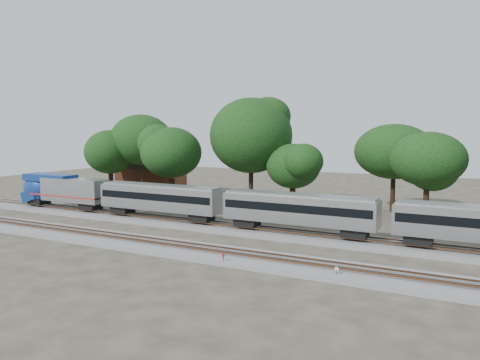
# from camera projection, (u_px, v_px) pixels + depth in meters

# --- Properties ---
(ground) EXTENTS (160.00, 160.00, 0.00)m
(ground) POSITION_uv_depth(u_px,v_px,m) (229.00, 245.00, 44.76)
(ground) COLOR #383328
(ground) RESTS_ON ground
(track_far) EXTENTS (160.00, 5.00, 0.73)m
(track_far) POSITION_uv_depth(u_px,v_px,m) (256.00, 231.00, 50.04)
(track_far) COLOR slate
(track_far) RESTS_ON ground
(track_near) EXTENTS (160.00, 5.00, 0.73)m
(track_near) POSITION_uv_depth(u_px,v_px,m) (207.00, 253.00, 41.21)
(track_near) COLOR slate
(track_near) RESTS_ON ground
(train) EXTENTS (83.80, 2.88, 4.25)m
(train) POSITION_uv_depth(u_px,v_px,m) (300.00, 209.00, 47.50)
(train) COLOR #B1B4B9
(train) RESTS_ON ground
(switch_stand_red) EXTENTS (0.32, 0.16, 1.04)m
(switch_stand_red) POSITION_uv_depth(u_px,v_px,m) (223.00, 258.00, 37.86)
(switch_stand_red) COLOR #512D19
(switch_stand_red) RESTS_ON ground
(switch_stand_white) EXTENTS (0.30, 0.10, 0.96)m
(switch_stand_white) POSITION_uv_depth(u_px,v_px,m) (337.00, 271.00, 34.40)
(switch_stand_white) COLOR #512D19
(switch_stand_white) RESTS_ON ground
(switch_lever) EXTENTS (0.53, 0.35, 0.30)m
(switch_lever) POSITION_uv_depth(u_px,v_px,m) (248.00, 267.00, 37.18)
(switch_lever) COLOR #512D19
(switch_lever) RESTS_ON ground
(brick_building) EXTENTS (12.33, 9.98, 5.22)m
(brick_building) POSITION_uv_depth(u_px,v_px,m) (152.00, 177.00, 83.95)
(brick_building) COLOR brown
(brick_building) RESTS_ON ground
(tree_0) EXTENTS (7.58, 7.58, 10.69)m
(tree_0) POSITION_uv_depth(u_px,v_px,m) (110.00, 152.00, 75.30)
(tree_0) COLOR black
(tree_0) RESTS_ON ground
(tree_1) EXTENTS (9.55, 9.55, 13.46)m
(tree_1) POSITION_uv_depth(u_px,v_px,m) (141.00, 140.00, 75.06)
(tree_1) COLOR black
(tree_1) RESTS_ON ground
(tree_2) EXTENTS (8.01, 8.01, 11.29)m
(tree_2) POSITION_uv_depth(u_px,v_px,m) (171.00, 153.00, 64.47)
(tree_2) COLOR black
(tree_2) RESTS_ON ground
(tree_3) EXTENTS (10.38, 10.38, 14.63)m
(tree_3) POSITION_uv_depth(u_px,v_px,m) (251.00, 136.00, 63.79)
(tree_3) COLOR black
(tree_3) RESTS_ON ground
(tree_4) EXTENTS (6.44, 6.44, 9.08)m
(tree_4) POSITION_uv_depth(u_px,v_px,m) (293.00, 166.00, 60.23)
(tree_4) COLOR black
(tree_4) RESTS_ON ground
(tree_5) EXTENTS (8.24, 8.24, 11.61)m
(tree_5) POSITION_uv_depth(u_px,v_px,m) (394.00, 152.00, 62.39)
(tree_5) COLOR black
(tree_5) RESTS_ON ground
(tree_6) EXTENTS (7.61, 7.61, 10.73)m
(tree_6) POSITION_uv_depth(u_px,v_px,m) (428.00, 159.00, 56.22)
(tree_6) COLOR black
(tree_6) RESTS_ON ground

